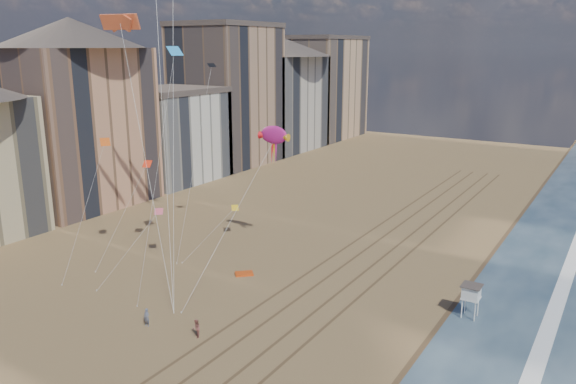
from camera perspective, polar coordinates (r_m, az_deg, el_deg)
The scene contains 10 objects.
wet_sand at distance 67.14m, azimuth 22.70°, elevation -7.75°, with size 260.00×260.00×0.00m, color #42301E.
foam at distance 66.75m, azimuth 26.27°, elevation -8.27°, with size 260.00×260.00×0.00m, color white.
tracks at distance 62.51m, azimuth 5.95°, elevation -8.28°, with size 7.68×120.00×0.01m.
buildings at distance 114.57m, azimuth -8.08°, elevation 9.09°, with size 34.72×131.35×29.00m.
lifeguard_stand at distance 54.61m, azimuth 18.12°, elevation -9.68°, with size 1.76×1.76×3.17m.
grounded_kite at distance 62.18m, azimuth -4.48°, elevation -8.27°, with size 1.93×1.23×0.22m, color #D64512.
show_kite at distance 64.76m, azimuth -1.46°, elevation 5.78°, with size 3.98×9.49×22.57m.
kite_flyer_a at distance 52.68m, azimuth -14.16°, elevation -12.24°, with size 0.61×0.40×1.66m, color slate.
kite_flyer_b at distance 49.97m, azimuth -9.29°, elevation -13.53°, with size 0.80×0.62×1.64m, color #94524B.
small_kites at distance 63.68m, azimuth -11.89°, elevation 5.60°, with size 11.42×16.43×20.44m.
Camera 1 is at (27.26, -22.08, 24.20)m, focal length 35.00 mm.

